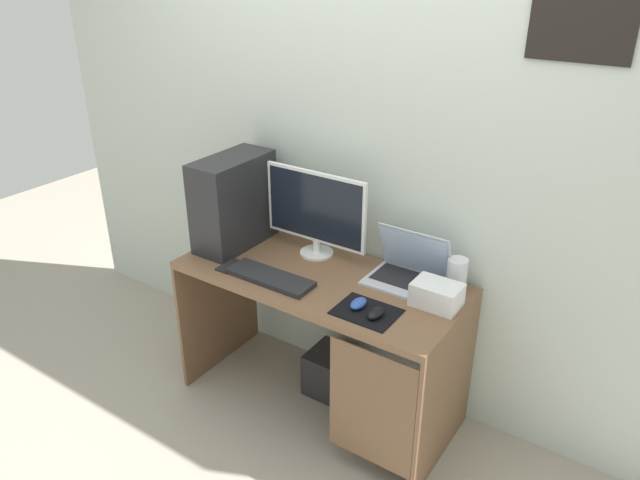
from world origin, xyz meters
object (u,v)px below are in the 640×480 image
monitor (316,211)px  cell_phone (230,266)px  projector (437,295)px  subwoofer (331,372)px  mouse_right (375,313)px  laptop (409,271)px  pc_tower (234,202)px  speaker (457,275)px  mouse_left (359,303)px  keyboard (270,278)px

monitor → cell_phone: monitor is taller
projector → subwoofer: bearing=174.5°
mouse_right → subwoofer: size_ratio=0.41×
laptop → projector: 0.22m
monitor → laptop: 0.53m
projector → subwoofer: 0.88m
monitor → mouse_right: monitor is taller
laptop → projector: (0.19, -0.12, 0.00)m
pc_tower → monitor: bearing=16.5°
pc_tower → subwoofer: 1.02m
speaker → monitor: bearing=-175.2°
mouse_right → pc_tower: bearing=167.4°
laptop → cell_phone: bearing=-155.2°
pc_tower → laptop: size_ratio=1.32×
laptop → projector: laptop is taller
speaker → mouse_left: size_ratio=1.60×
pc_tower → subwoofer: bearing=7.7°
speaker → laptop: bearing=-169.2°
speaker → subwoofer: bearing=-169.4°
projector → subwoofer: (-0.55, 0.05, -0.68)m
pc_tower → mouse_right: size_ratio=4.76×
mouse_left → projector: bearing=37.7°
laptop → pc_tower: bearing=-171.2°
cell_phone → subwoofer: bearing=35.7°
mouse_right → subwoofer: 0.81m
pc_tower → monitor: size_ratio=0.83×
monitor → projector: monitor is taller
monitor → projector: size_ratio=2.74×
keyboard → cell_phone: keyboard is taller
speaker → cell_phone: size_ratio=1.18×
monitor → mouse_right: size_ratio=5.72×
mouse_left → speaker: bearing=52.2°
cell_phone → pc_tower: bearing=124.0°
projector → monitor: bearing=171.6°
cell_phone → monitor: bearing=51.4°
speaker → keyboard: 0.83m
laptop → cell_phone: size_ratio=2.67×
laptop → keyboard: size_ratio=0.83×
pc_tower → cell_phone: size_ratio=3.52×
speaker → mouse_right: bearing=-115.6°
monitor → speaker: (0.70, 0.06, -0.15)m
laptop → mouse_left: size_ratio=3.61×
pc_tower → monitor: pc_tower is taller
monitor → cell_phone: (-0.27, -0.33, -0.23)m
mouse_left → cell_phone: size_ratio=0.74×
speaker → projector: (-0.02, -0.16, -0.03)m
projector → cell_phone: bearing=-166.3°
keyboard → subwoofer: (0.16, 0.27, -0.64)m
mouse_left → mouse_right: bearing=-14.7°
monitor → mouse_right: 0.65m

